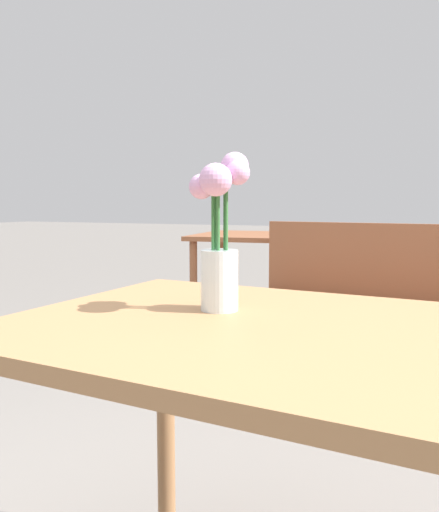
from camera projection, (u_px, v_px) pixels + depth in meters
The scene contains 4 objects.
table_front at pixel (252, 381), 0.93m from camera, with size 0.94×0.77×0.73m.
flower_vase at pixel (220, 238), 1.00m from camera, with size 0.12×0.12×0.32m.
bench_near at pixel (427, 303), 2.44m from camera, with size 1.76×0.52×0.85m.
table_back at pixel (251, 252), 3.46m from camera, with size 0.81×0.88×0.74m.
Camera 1 is at (0.30, -0.85, 0.95)m, focal length 35.00 mm.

